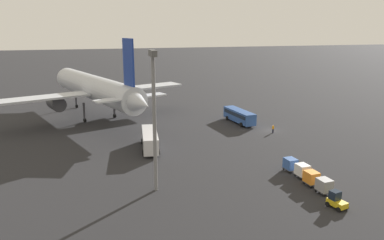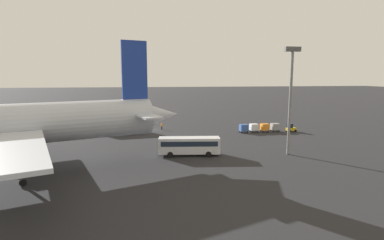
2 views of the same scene
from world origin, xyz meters
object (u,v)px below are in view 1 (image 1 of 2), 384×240
at_px(shuttle_bus_far, 150,139).
at_px(cargo_cart_orange, 311,177).
at_px(cargo_cart_white, 302,170).
at_px(airplane, 96,89).
at_px(cargo_cart_grey, 324,185).
at_px(shuttle_bus_near, 239,115).
at_px(worker_person, 273,129).
at_px(cargo_cart_blue, 290,164).
at_px(baggage_tug, 336,200).

distance_m(shuttle_bus_far, cargo_cart_orange, 29.33).
distance_m(cargo_cart_orange, cargo_cart_white, 2.79).
bearing_deg(airplane, cargo_cart_orange, -170.02).
height_order(shuttle_bus_far, cargo_cart_grey, shuttle_bus_far).
height_order(shuttle_bus_near, cargo_cart_white, shuttle_bus_near).
xyz_separation_m(cargo_cart_grey, cargo_cart_white, (5.56, -0.09, 0.00)).
height_order(airplane, cargo_cart_orange, airplane).
height_order(airplane, shuttle_bus_near, airplane).
xyz_separation_m(shuttle_bus_near, shuttle_bus_far, (-13.24, 22.94, 0.12)).
height_order(airplane, worker_person, airplane).
xyz_separation_m(shuttle_bus_far, cargo_cart_blue, (-16.43, -19.25, -0.75)).
height_order(worker_person, cargo_cart_white, cargo_cart_white).
bearing_deg(shuttle_bus_near, cargo_cart_blue, 165.30).
distance_m(airplane, cargo_cart_blue, 51.22).
bearing_deg(cargo_cart_white, cargo_cart_blue, 8.20).
xyz_separation_m(shuttle_bus_far, cargo_cart_orange, (-21.99, -19.39, -0.75)).
relative_size(shuttle_bus_far, cargo_cart_orange, 5.18).
relative_size(cargo_cart_orange, cargo_cart_white, 1.00).
bearing_deg(cargo_cart_orange, baggage_tug, 173.82).
height_order(baggage_tug, cargo_cart_grey, baggage_tug).
height_order(shuttle_bus_near, worker_person, shuttle_bus_near).
bearing_deg(shuttle_bus_far, worker_person, -75.73).
bearing_deg(baggage_tug, airplane, 13.16).
height_order(shuttle_bus_far, cargo_cart_blue, shuttle_bus_far).
bearing_deg(cargo_cart_orange, cargo_cart_white, -5.37).
relative_size(airplane, worker_person, 28.80).
relative_size(cargo_cart_grey, cargo_cart_white, 1.00).
distance_m(shuttle_bus_far, worker_person, 26.88).
bearing_deg(cargo_cart_white, shuttle_bus_near, -5.80).
relative_size(baggage_tug, cargo_cart_blue, 1.24).
distance_m(baggage_tug, worker_person, 33.18).
distance_m(worker_person, cargo_cart_white, 23.84).
bearing_deg(cargo_cart_blue, worker_person, -20.24).
bearing_deg(baggage_tug, worker_person, -27.21).
relative_size(shuttle_bus_near, worker_person, 6.26).
bearing_deg(airplane, cargo_cart_white, -168.27).
bearing_deg(cargo_cart_blue, shuttle_bus_far, 49.51).
bearing_deg(shuttle_bus_far, shuttle_bus_near, -53.40).
bearing_deg(shuttle_bus_near, worker_person, -166.74).
height_order(cargo_cart_grey, cargo_cart_blue, same).
relative_size(shuttle_bus_far, worker_person, 6.34).
distance_m(shuttle_bus_far, baggage_tug, 34.20).
height_order(shuttle_bus_near, cargo_cart_orange, shuttle_bus_near).
bearing_deg(cargo_cart_white, cargo_cart_orange, 174.63).
bearing_deg(cargo_cart_grey, cargo_cart_orange, 3.51).
xyz_separation_m(cargo_cart_white, cargo_cart_blue, (2.78, 0.40, 0.00)).
height_order(worker_person, cargo_cart_blue, cargo_cart_blue).
relative_size(airplane, baggage_tug, 19.02).
height_order(airplane, cargo_cart_blue, airplane).
bearing_deg(worker_person, cargo_cart_blue, 159.76).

